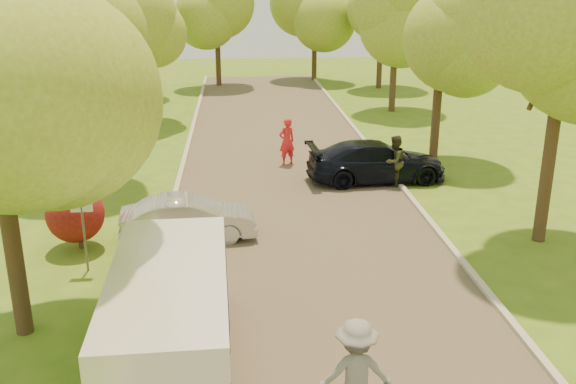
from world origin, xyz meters
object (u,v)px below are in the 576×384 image
object	(u,v)px
minivan	(171,317)
person_olive	(394,161)
silver_sedan	(189,219)
dark_sedan	(376,161)
street_sign	(82,214)
skateboarder	(356,374)
person_striped	(287,142)

from	to	relation	value
minivan	person_olive	distance (m)	12.97
silver_sedan	dark_sedan	size ratio (longest dim) A/B	0.75
street_sign	skateboarder	world-z (taller)	street_sign
street_sign	silver_sedan	world-z (taller)	street_sign
skateboarder	person_striped	distance (m)	16.17
street_sign	person_olive	world-z (taller)	street_sign
minivan	person_striped	size ratio (longest dim) A/B	2.92
minivan	silver_sedan	bearing A→B (deg)	89.17
skateboarder	person_striped	world-z (taller)	skateboarder
street_sign	person_olive	size ratio (longest dim) A/B	1.15
silver_sedan	person_olive	world-z (taller)	person_olive
street_sign	dark_sedan	bearing A→B (deg)	37.74
silver_sedan	skateboarder	bearing A→B (deg)	-164.37
person_striped	dark_sedan	bearing A→B (deg)	117.13
person_olive	street_sign	bearing A→B (deg)	-9.91
dark_sedan	skateboarder	xyz separation A→B (m)	(-3.31, -13.72, 0.34)
person_striped	minivan	bearing A→B (deg)	51.66
minivan	skateboarder	distance (m)	3.82
minivan	skateboarder	size ratio (longest dim) A/B	2.93
dark_sedan	person_striped	world-z (taller)	person_striped
street_sign	person_striped	bearing A→B (deg)	57.90
street_sign	person_olive	distance (m)	11.52
street_sign	minivan	xyz separation A→B (m)	(2.60, -4.57, -0.47)
dark_sedan	person_olive	distance (m)	0.89
silver_sedan	person_olive	bearing A→B (deg)	-63.32
dark_sedan	skateboarder	distance (m)	14.12
street_sign	silver_sedan	distance (m)	3.27
street_sign	skateboarder	bearing A→B (deg)	-49.08
person_olive	dark_sedan	bearing A→B (deg)	-98.10
silver_sedan	skateboarder	world-z (taller)	skateboarder
street_sign	minivan	bearing A→B (deg)	-60.40
minivan	dark_sedan	distance (m)	13.32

